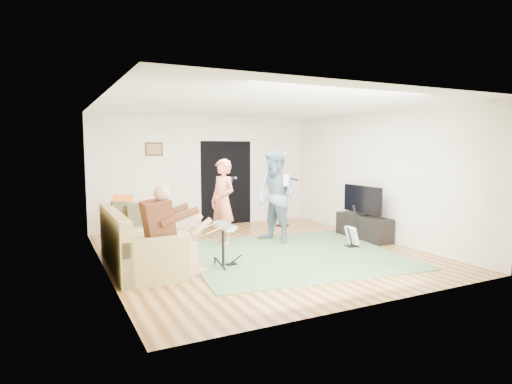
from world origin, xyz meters
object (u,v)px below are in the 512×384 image
at_px(sofa, 134,248).
at_px(dining_chair, 126,226).
at_px(drum_kit, 223,248).
at_px(torchiere_lamp, 283,176).
at_px(guitarist, 276,197).
at_px(guitar_spare, 352,235).
at_px(television, 362,199).
at_px(singer, 223,202).
at_px(tv_cabinet, 364,227).

relative_size(sofa, dining_chair, 2.41).
xyz_separation_m(drum_kit, torchiere_lamp, (2.71, 2.78, 0.93)).
distance_m(guitarist, torchiere_lamp, 1.90).
bearing_deg(drum_kit, torchiere_lamp, 45.68).
distance_m(guitar_spare, television, 1.06).
relative_size(sofa, guitar_spare, 2.81).
distance_m(singer, television, 2.95).
height_order(drum_kit, tv_cabinet, drum_kit).
distance_m(drum_kit, torchiere_lamp, 3.99).
height_order(drum_kit, torchiere_lamp, torchiere_lamp).
relative_size(singer, guitar_spare, 2.07).
height_order(guitar_spare, dining_chair, dining_chair).
bearing_deg(guitarist, tv_cabinet, 54.39).
bearing_deg(singer, drum_kit, -37.96).
bearing_deg(guitar_spare, television, 37.81).
relative_size(singer, torchiere_lamp, 0.94).
distance_m(singer, guitar_spare, 2.63).
xyz_separation_m(tv_cabinet, television, (-0.05, 0.00, 0.60)).
height_order(sofa, singer, singer).
distance_m(guitar_spare, tv_cabinet, 0.90).
height_order(sofa, dining_chair, dining_chair).
bearing_deg(drum_kit, tv_cabinet, 10.99).
xyz_separation_m(singer, television, (2.82, -0.87, -0.01)).
bearing_deg(torchiere_lamp, tv_cabinet, -69.47).
xyz_separation_m(guitar_spare, television, (0.68, 0.53, 0.61)).
bearing_deg(guitarist, television, 53.96).
bearing_deg(sofa, dining_chair, 84.00).
xyz_separation_m(dining_chair, television, (4.55, -1.90, 0.51)).
relative_size(singer, guitarist, 0.91).
height_order(singer, guitarist, guitarist).
height_order(guitarist, torchiere_lamp, guitarist).
bearing_deg(torchiere_lamp, singer, -149.45).
height_order(torchiere_lamp, dining_chair, torchiere_lamp).
height_order(sofa, tv_cabinet, sofa).
height_order(guitar_spare, television, television).
bearing_deg(guitar_spare, sofa, 172.99).
xyz_separation_m(guitarist, torchiere_lamp, (1.06, 1.56, 0.30)).
distance_m(singer, guitarist, 1.08).
bearing_deg(guitar_spare, tv_cabinet, 35.87).
relative_size(tv_cabinet, television, 1.24).
xyz_separation_m(sofa, television, (4.75, 0.03, 0.54)).
height_order(dining_chair, television, television).
distance_m(torchiere_lamp, television, 2.26).
height_order(sofa, drum_kit, sofa).
xyz_separation_m(drum_kit, dining_chair, (-1.10, 2.58, 0.03)).
distance_m(guitarist, guitar_spare, 1.70).
relative_size(singer, television, 1.52).
xyz_separation_m(sofa, torchiere_lamp, (4.02, 2.13, 0.93)).
bearing_deg(sofa, torchiere_lamp, 27.92).
xyz_separation_m(sofa, dining_chair, (0.20, 1.93, 0.03)).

